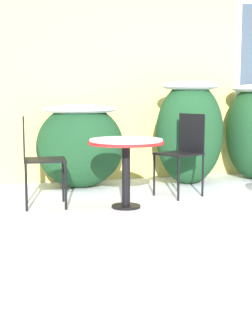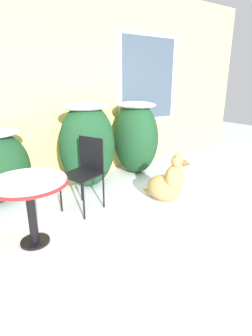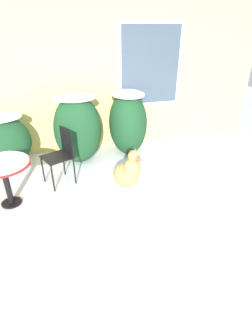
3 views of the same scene
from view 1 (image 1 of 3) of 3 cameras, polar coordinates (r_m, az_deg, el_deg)
name	(u,v)px [view 1 (image 1 of 3)]	position (r m, az deg, el deg)	size (l,w,h in m)	color
house_wall	(186,63)	(7.41, 6.64, 11.52)	(8.00, 0.10, 3.21)	#E5D16B
shrub_left	(80,144)	(6.47, -5.09, 2.71)	(1.10, 0.81, 1.04)	#194223
shrub_middle	(190,130)	(6.76, 7.07, 4.15)	(0.90, 0.71, 1.33)	#194223
patio_table	(126,150)	(5.28, 0.00, 2.06)	(0.78, 0.78, 0.72)	black
patio_chair_near_table	(37,156)	(5.41, -9.81, 1.36)	(0.47, 0.47, 0.95)	black
patio_chair_far_side	(183,149)	(5.99, 6.39, 2.08)	(0.57, 0.57, 0.95)	black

